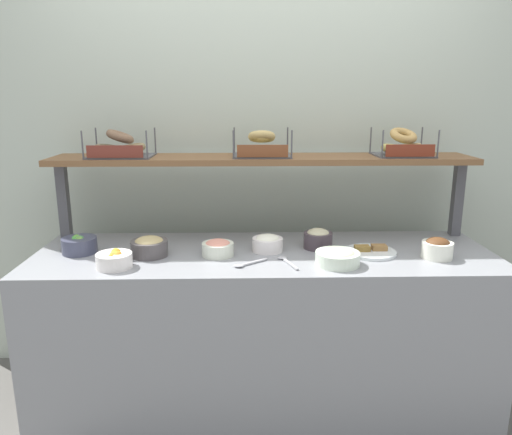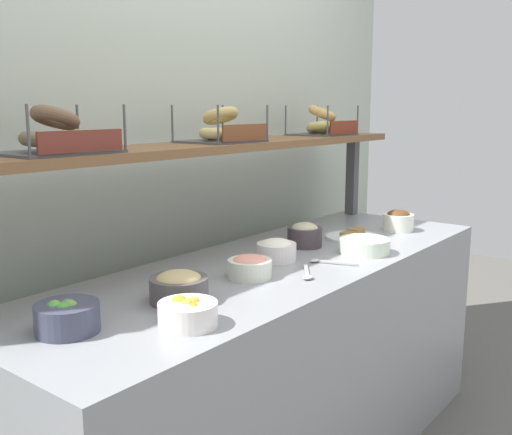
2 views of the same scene
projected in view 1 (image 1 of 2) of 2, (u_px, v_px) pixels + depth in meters
name	position (u px, v px, depth m)	size (l,w,h in m)	color
ground_plane	(264.00, 406.00, 2.54)	(8.00, 8.00, 0.00)	#595651
back_wall	(261.00, 164.00, 2.78)	(3.40, 0.06, 2.40)	#B3BFAE
deli_counter	(264.00, 332.00, 2.44)	(2.20, 0.70, 0.85)	gray
shelf_riser_left	(64.00, 201.00, 2.52)	(0.05, 0.05, 0.40)	#4C4C51
shelf_riser_right	(457.00, 199.00, 2.58)	(0.05, 0.05, 0.40)	#4C4C51
upper_shelf	(263.00, 159.00, 2.50)	(2.16, 0.32, 0.03)	brown
bowl_chocolate_spread	(437.00, 248.00, 2.24)	(0.14, 0.14, 0.10)	white
bowl_veggie_mix	(79.00, 245.00, 2.31)	(0.16, 0.16, 0.09)	#3F4258
bowl_lox_spread	(218.00, 248.00, 2.27)	(0.15, 0.15, 0.08)	silver
bowl_scallion_spread	(337.00, 257.00, 2.15)	(0.20, 0.20, 0.07)	white
bowl_cream_cheese	(268.00, 243.00, 2.34)	(0.15, 0.15, 0.08)	white
bowl_hummus	(149.00, 246.00, 2.27)	(0.17, 0.17, 0.09)	#4F494A
bowl_tuna_salad	(318.00, 238.00, 2.38)	(0.14, 0.14, 0.10)	#42373D
bowl_fruit_salad	(114.00, 260.00, 2.12)	(0.16, 0.16, 0.08)	white
serving_plate_white	(371.00, 251.00, 2.31)	(0.24, 0.24, 0.04)	white
serving_spoon_near_plate	(286.00, 261.00, 2.19)	(0.08, 0.17, 0.01)	#B7B7BC
serving_spoon_by_edge	(246.00, 264.00, 2.14)	(0.15, 0.12, 0.01)	#B7B7BC
bagel_basket_poppy	(120.00, 147.00, 2.45)	(0.32, 0.24, 0.14)	#4C4C51
bagel_basket_plain	(261.00, 147.00, 2.48)	(0.30, 0.26, 0.14)	#4C4C51
bagel_basket_sesame	(402.00, 146.00, 2.49)	(0.29, 0.26, 0.15)	#4C4C51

